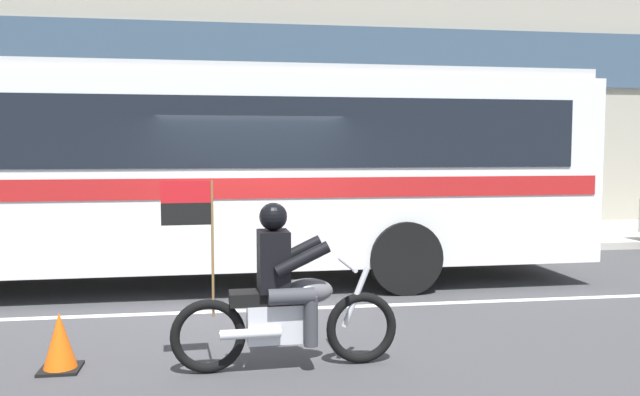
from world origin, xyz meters
The scene contains 7 objects.
ground_plane centered at (0.00, 0.00, 0.00)m, with size 60.00×60.00×0.00m, color #3D3D3F.
sidewalk_curb centered at (0.00, 5.10, 0.07)m, with size 28.00×3.80×0.15m, color #B7B2A8.
lane_center_stripe centered at (0.00, -0.60, 0.00)m, with size 26.60×0.14×0.01m, color silver.
transit_bus centered at (-1.49, 1.19, 1.88)m, with size 13.27×2.74×3.22m.
motorcycle_with_rider centered at (0.16, -2.80, 0.67)m, with size 2.20×0.64×1.78m.
fire_hydrant centered at (5.57, 3.96, 0.52)m, with size 0.22×0.30×0.75m.
traffic_cone centered at (-1.90, -2.55, 0.26)m, with size 0.36×0.36×0.55m.
Camera 1 is at (-0.37, -8.61, 2.06)m, focal length 35.67 mm.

